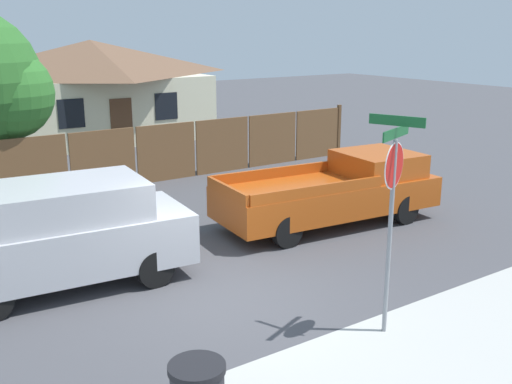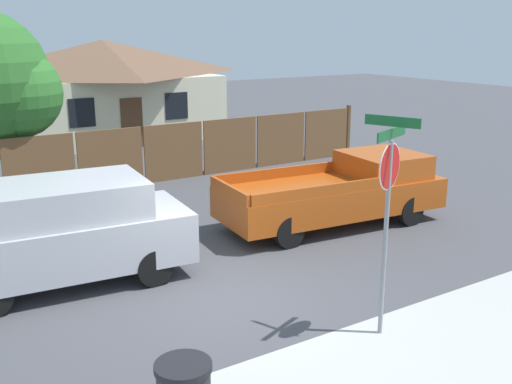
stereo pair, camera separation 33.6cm
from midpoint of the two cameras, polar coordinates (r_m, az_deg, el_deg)
name	(u,v)px [view 1 (the left image)]	position (r m, az deg, el deg)	size (l,w,h in m)	color
ground_plane	(228,298)	(10.86, -3.61, -10.05)	(80.00, 80.00, 0.00)	#47474C
wooden_fence	(166,152)	(19.05, -9.02, 3.76)	(14.51, 0.12, 1.89)	brown
house	(93,88)	(27.18, -15.61, 9.52)	(9.45, 6.56, 4.19)	beige
red_suv	(62,232)	(11.62, -18.74, -3.62)	(4.71, 2.41, 1.95)	#B7B7BC
orange_pickup	(336,191)	(14.74, 6.97, 0.13)	(5.68, 2.53, 1.65)	#B74C14
stop_sign	(393,189)	(9.10, 11.86, 0.30)	(0.89, 0.80, 3.44)	gray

